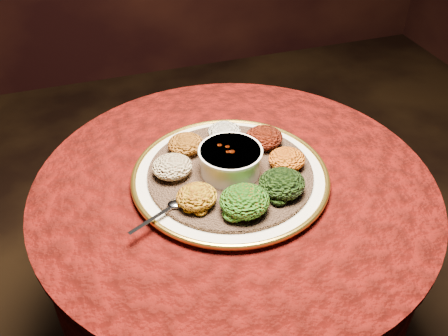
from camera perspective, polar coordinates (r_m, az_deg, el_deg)
name	(u,v)px	position (r m, az deg, el deg)	size (l,w,h in m)	color
table	(234,235)	(1.31, 1.11, -7.66)	(0.96, 0.96, 0.73)	black
platter	(230,176)	(1.18, 0.72, -0.96)	(0.53, 0.53, 0.02)	white
injera	(230,173)	(1.18, 0.72, -0.56)	(0.39, 0.39, 0.01)	brown
stew_bowl	(230,159)	(1.15, 0.74, 1.02)	(0.15, 0.15, 0.06)	white
spoon	(173,206)	(1.08, -5.82, -4.31)	(0.14, 0.08, 0.01)	silver
portion_ayib	(224,132)	(1.27, 0.02, 4.16)	(0.08, 0.08, 0.04)	beige
portion_kitfo	(264,137)	(1.25, 4.57, 3.50)	(0.10, 0.09, 0.05)	black
portion_tikil	(287,159)	(1.19, 7.20, 1.01)	(0.09, 0.08, 0.04)	#A6700D
portion_gomen	(282,183)	(1.11, 6.64, -1.75)	(0.10, 0.10, 0.05)	black
portion_mixveg	(245,201)	(1.06, 2.36, -3.78)	(0.11, 0.10, 0.05)	#A8330A
portion_kik	(197,197)	(1.08, -3.13, -3.28)	(0.09, 0.09, 0.04)	#BA8A10
portion_timatim	(172,167)	(1.16, -5.94, 0.14)	(0.09, 0.09, 0.05)	maroon
portion_shiro	(186,144)	(1.23, -4.40, 2.75)	(0.09, 0.08, 0.04)	#954F12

